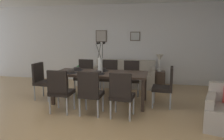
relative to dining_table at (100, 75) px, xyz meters
The scene contains 26 objects.
ground_plane 1.13m from the dining_table, 103.63° to the right, with size 9.00×9.00×0.00m, color tan.
back_wall_panel 2.46m from the dining_table, 95.16° to the left, with size 9.00×0.10×2.60m, color silver.
dining_table is the anchor object (origin of this frame).
dining_chair_near_left 1.06m from the dining_table, 127.25° to the right, with size 0.45×0.45×0.92m.
dining_chair_near_right 1.09m from the dining_table, 129.29° to the left, with size 0.46×0.46×0.92m.
dining_chair_far_left 0.86m from the dining_table, 88.87° to the right, with size 0.45×0.45×0.92m.
dining_chair_far_right 0.90m from the dining_table, 88.70° to the left, with size 0.45×0.45×0.92m.
dining_chair_mid_left 1.09m from the dining_table, 52.45° to the right, with size 0.47×0.47×0.92m.
dining_chair_mid_right 1.07m from the dining_table, 52.94° to the left, with size 0.47×0.47×0.92m.
dining_chair_head_west 1.53m from the dining_table, behind, with size 0.47×0.47×0.92m.
dining_chair_head_east 1.53m from the dining_table, ahead, with size 0.47×0.47×0.92m.
centerpiece_vase 0.35m from the dining_table, 55.35° to the left, with size 0.21×0.23×0.73m.
placemat_near_left 0.69m from the dining_table, 162.79° to the right, with size 0.32×0.32×0.01m, color black.
bowl_near_left 0.70m from the dining_table, 162.79° to the right, with size 0.17×0.17×0.07m.
placemat_near_right 0.69m from the dining_table, 162.79° to the left, with size 0.32×0.32×0.01m, color black.
bowl_near_right 0.70m from the dining_table, 162.79° to the left, with size 0.17×0.17×0.07m.
placemat_far_left 0.22m from the dining_table, 90.00° to the right, with size 0.32×0.32×0.01m, color black.
bowl_far_left 0.23m from the dining_table, 90.00° to the right, with size 0.17×0.17×0.07m.
placemat_far_right 0.22m from the dining_table, 90.00° to the left, with size 0.32×0.32×0.01m, color black.
bowl_far_right 0.23m from the dining_table, 90.00° to the left, with size 0.17×0.17×0.07m.
sofa 1.88m from the dining_table, 80.80° to the left, with size 1.94×0.84×0.80m.
side_table 2.25m from the dining_table, 51.35° to the left, with size 0.36×0.36×0.52m, color #3D2D23.
table_lamp 2.22m from the dining_table, 51.35° to the left, with size 0.22×0.22×0.51m.
framed_picture_left 2.53m from the dining_table, 104.09° to the left, with size 0.38×0.03×0.39m.
framed_picture_center 2.53m from the dining_table, 75.91° to the left, with size 0.33×0.03×0.29m.
potted_plant 1.91m from the dining_table, 126.68° to the left, with size 0.36×0.36×0.67m.
Camera 1 is at (1.53, -3.95, 1.65)m, focal length 34.44 mm.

